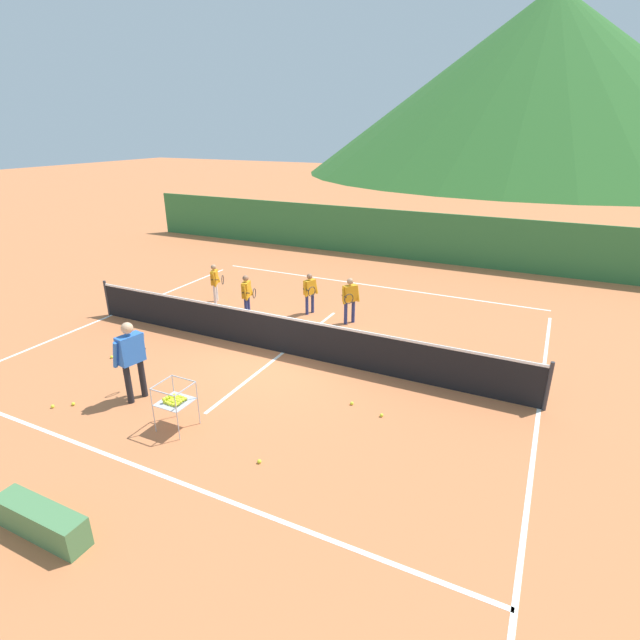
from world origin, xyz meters
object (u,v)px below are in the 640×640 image
(instructor, at_px, (131,354))
(courtside_bench, at_px, (42,521))
(student_1, at_px, (247,292))
(ball_cart, at_px, (174,400))
(student_3, at_px, (350,297))
(tennis_ball_3, at_px, (112,357))
(student_2, at_px, (310,290))
(tennis_ball_0, at_px, (382,415))
(student_0, at_px, (215,280))
(tennis_net, at_px, (283,334))
(tennis_ball_4, at_px, (259,461))
(tennis_ball_5, at_px, (352,403))
(tennis_ball_2, at_px, (53,406))
(tennis_ball_6, at_px, (73,404))

(instructor, distance_m, courtside_bench, 3.64)
(student_1, distance_m, ball_cart, 5.59)
(student_3, height_order, tennis_ball_3, student_3)
(student_2, bearing_deg, tennis_ball_0, -49.03)
(student_0, bearing_deg, student_1, -22.26)
(student_0, distance_m, student_2, 3.14)
(tennis_ball_3, bearing_deg, student_0, 92.36)
(instructor, xyz_separation_m, tennis_ball_3, (-1.98, 1.12, -0.98))
(student_2, distance_m, ball_cart, 6.34)
(instructor, bearing_deg, student_1, 96.11)
(ball_cart, relative_size, tennis_ball_0, 13.22)
(tennis_net, xyz_separation_m, instructor, (-1.59, -3.19, 0.52))
(student_3, relative_size, tennis_ball_4, 19.49)
(student_2, bearing_deg, courtside_bench, -86.48)
(tennis_ball_4, bearing_deg, student_0, 131.97)
(tennis_net, bearing_deg, tennis_ball_5, -31.25)
(tennis_ball_0, distance_m, tennis_ball_4, 2.59)
(student_0, height_order, tennis_ball_2, student_0)
(tennis_net, height_order, student_1, student_1)
(tennis_ball_0, bearing_deg, ball_cart, -148.70)
(tennis_ball_3, xyz_separation_m, tennis_ball_6, (1.00, -1.88, 0.00))
(ball_cart, xyz_separation_m, tennis_ball_0, (3.28, 2.00, -0.55))
(student_3, xyz_separation_m, tennis_ball_6, (-3.29, -6.45, -0.76))
(instructor, relative_size, student_1, 1.32)
(ball_cart, relative_size, tennis_ball_5, 13.22)
(student_0, bearing_deg, student_3, 2.86)
(student_2, xyz_separation_m, tennis_ball_6, (-1.94, -6.64, -0.71))
(tennis_ball_2, height_order, courtside_bench, courtside_bench)
(tennis_ball_3, bearing_deg, tennis_ball_5, 5.57)
(tennis_ball_0, bearing_deg, tennis_ball_4, -121.80)
(tennis_net, distance_m, student_0, 4.39)
(tennis_ball_4, xyz_separation_m, tennis_ball_5, (0.69, 2.35, 0.00))
(tennis_ball_3, height_order, tennis_ball_5, same)
(courtside_bench, bearing_deg, tennis_net, 89.38)
(tennis_ball_3, bearing_deg, student_3, 46.88)
(instructor, distance_m, student_3, 6.14)
(tennis_ball_6, height_order, courtside_bench, courtside_bench)
(ball_cart, height_order, tennis_ball_6, ball_cart)
(tennis_ball_2, xyz_separation_m, tennis_ball_6, (0.29, 0.24, 0.00))
(instructor, xyz_separation_m, student_1, (-0.51, 4.79, -0.24))
(tennis_ball_2, distance_m, tennis_ball_4, 4.63)
(tennis_net, distance_m, tennis_ball_2, 5.09)
(instructor, xyz_separation_m, courtside_bench, (1.52, -3.22, -0.79))
(tennis_ball_0, xyz_separation_m, courtside_bench, (-3.20, -4.77, 0.20))
(tennis_ball_6, bearing_deg, tennis_ball_3, 118.02)
(courtside_bench, bearing_deg, instructor, 115.28)
(tennis_ball_4, bearing_deg, tennis_ball_6, -178.53)
(ball_cart, height_order, tennis_ball_3, ball_cart)
(ball_cart, bearing_deg, student_1, 110.37)
(tennis_ball_6, bearing_deg, tennis_ball_0, 22.14)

